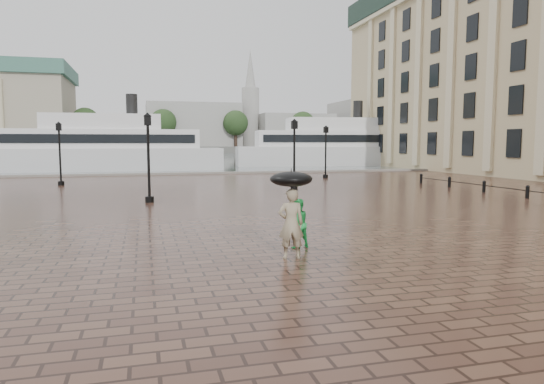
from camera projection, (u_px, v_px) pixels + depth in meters
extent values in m
plane|color=#382119|center=(333.00, 231.00, 16.65)|extent=(300.00, 300.00, 0.00)
plane|color=#444D52|center=(173.00, 157.00, 105.12)|extent=(240.00, 240.00, 0.00)
cube|color=slate|center=(210.00, 174.00, 47.42)|extent=(80.00, 0.60, 0.30)
cube|color=#4C4C47|center=(161.00, 149.00, 170.41)|extent=(300.00, 60.00, 2.00)
cube|color=gray|center=(192.00, 125.00, 162.55)|extent=(30.00, 22.00, 14.00)
cube|color=gray|center=(292.00, 131.00, 171.64)|extent=(25.00, 22.00, 11.00)
cube|color=gray|center=(382.00, 124.00, 180.34)|extent=(35.00, 22.00, 16.00)
cylinder|color=gray|center=(251.00, 117.00, 167.36)|extent=(6.00, 6.00, 20.00)
cone|color=gray|center=(250.00, 76.00, 165.96)|extent=(5.00, 5.00, 18.00)
cylinder|color=#2D2119|center=(2.00, 140.00, 137.45)|extent=(1.00, 1.00, 8.00)
sphere|color=#1C3417|center=(1.00, 120.00, 136.90)|extent=(8.00, 8.00, 8.00)
cylinder|color=#2D2119|center=(86.00, 140.00, 143.20)|extent=(1.00, 1.00, 8.00)
sphere|color=#1C3417|center=(85.00, 121.00, 142.65)|extent=(8.00, 8.00, 8.00)
cylinder|color=#2D2119|center=(164.00, 140.00, 148.95)|extent=(1.00, 1.00, 8.00)
sphere|color=#1C3417|center=(163.00, 122.00, 148.40)|extent=(8.00, 8.00, 8.00)
cylinder|color=#2D2119|center=(236.00, 140.00, 154.70)|extent=(1.00, 1.00, 8.00)
sphere|color=#1C3417|center=(236.00, 123.00, 154.15)|extent=(8.00, 8.00, 8.00)
cylinder|color=#2D2119|center=(303.00, 140.00, 160.45)|extent=(1.00, 1.00, 8.00)
sphere|color=#1C3417|center=(303.00, 124.00, 159.90)|extent=(8.00, 8.00, 8.00)
cylinder|color=#2D2119|center=(365.00, 140.00, 166.20)|extent=(1.00, 1.00, 8.00)
sphere|color=#1C3417|center=(365.00, 124.00, 165.65)|extent=(8.00, 8.00, 8.00)
cylinder|color=#2D2119|center=(423.00, 141.00, 171.95)|extent=(1.00, 1.00, 8.00)
sphere|color=#1C3417|center=(423.00, 125.00, 171.40)|extent=(8.00, 8.00, 8.00)
cylinder|color=black|center=(527.00, 193.00, 26.45)|extent=(0.20, 0.20, 0.60)
sphere|color=black|center=(528.00, 187.00, 26.42)|extent=(0.22, 0.22, 0.22)
cylinder|color=black|center=(484.00, 187.00, 29.82)|extent=(0.20, 0.20, 0.60)
sphere|color=black|center=(484.00, 182.00, 29.78)|extent=(0.22, 0.22, 0.22)
cylinder|color=black|center=(449.00, 183.00, 33.18)|extent=(0.20, 0.20, 0.60)
sphere|color=black|center=(450.00, 178.00, 33.15)|extent=(0.22, 0.22, 0.22)
cylinder|color=black|center=(421.00, 179.00, 36.55)|extent=(0.20, 0.20, 0.60)
sphere|color=black|center=(421.00, 175.00, 36.52)|extent=(0.22, 0.22, 0.22)
cylinder|color=black|center=(150.00, 199.00, 24.72)|extent=(0.44, 0.44, 0.30)
cylinder|color=black|center=(149.00, 163.00, 24.54)|extent=(0.14, 0.14, 4.00)
cube|color=black|center=(148.00, 120.00, 24.32)|extent=(0.35, 0.35, 0.50)
sphere|color=beige|center=(148.00, 120.00, 24.32)|extent=(0.28, 0.28, 0.28)
cylinder|color=black|center=(294.00, 188.00, 30.87)|extent=(0.44, 0.44, 0.30)
cylinder|color=black|center=(294.00, 159.00, 30.68)|extent=(0.14, 0.14, 4.00)
cube|color=black|center=(294.00, 125.00, 30.47)|extent=(0.35, 0.35, 0.50)
sphere|color=beige|center=(294.00, 125.00, 30.47)|extent=(0.28, 0.28, 0.28)
cylinder|color=black|center=(61.00, 183.00, 34.73)|extent=(0.44, 0.44, 0.30)
cylinder|color=black|center=(60.00, 157.00, 34.54)|extent=(0.14, 0.14, 4.00)
cube|color=black|center=(59.00, 127.00, 34.33)|extent=(0.35, 0.35, 0.50)
sphere|color=beige|center=(59.00, 127.00, 34.33)|extent=(0.28, 0.28, 0.28)
cylinder|color=black|center=(325.00, 176.00, 42.02)|extent=(0.44, 0.44, 0.30)
cylinder|color=black|center=(326.00, 155.00, 41.83)|extent=(0.14, 0.14, 4.00)
cube|color=black|center=(326.00, 130.00, 41.62)|extent=(0.35, 0.35, 0.50)
sphere|color=beige|center=(326.00, 130.00, 41.62)|extent=(0.28, 0.28, 0.28)
imported|color=gray|center=(291.00, 224.00, 12.55)|extent=(0.72, 0.52, 1.84)
imported|color=green|center=(298.00, 223.00, 13.89)|extent=(0.82, 0.72, 1.42)
cube|color=silver|center=(104.00, 159.00, 53.44)|extent=(25.83, 6.91, 2.46)
cube|color=silver|center=(104.00, 139.00, 53.21)|extent=(20.67, 5.94, 2.05)
cube|color=silver|center=(103.00, 122.00, 53.03)|extent=(12.45, 5.08, 1.64)
cylinder|color=black|center=(132.00, 105.00, 53.54)|extent=(1.23, 1.23, 2.46)
cube|color=black|center=(101.00, 139.00, 50.58)|extent=(19.49, 0.67, 0.92)
cube|color=black|center=(106.00, 139.00, 55.85)|extent=(19.49, 0.67, 0.92)
cube|color=silver|center=(334.00, 156.00, 66.14)|extent=(27.27, 9.71, 2.56)
cube|color=silver|center=(335.00, 139.00, 65.90)|extent=(21.87, 8.19, 2.13)
cube|color=silver|center=(335.00, 125.00, 65.71)|extent=(13.32, 6.48, 1.71)
cylinder|color=black|center=(358.00, 110.00, 65.94)|extent=(1.28, 1.28, 2.56)
cube|color=black|center=(340.00, 139.00, 63.11)|extent=(20.12, 2.65, 0.96)
cube|color=black|center=(329.00, 139.00, 68.69)|extent=(20.12, 2.65, 0.96)
cylinder|color=black|center=(291.00, 199.00, 12.49)|extent=(0.02, 0.02, 0.95)
ellipsoid|color=black|center=(291.00, 179.00, 12.44)|extent=(1.10, 1.10, 0.39)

